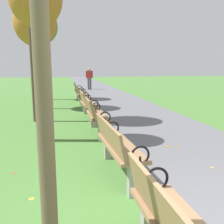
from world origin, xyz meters
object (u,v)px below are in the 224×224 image
at_px(park_bench_6, 78,91).
at_px(tree_2, 36,5).
at_px(park_bench_3, 96,116).
at_px(tree_4, 35,23).
at_px(tree_5, 42,27).
at_px(park_bench_2, 117,146).
at_px(pedestrian_walking, 89,77).
at_px(park_bench_4, 88,104).
at_px(park_bench_5, 82,96).

height_order(park_bench_6, tree_2, tree_2).
relative_size(park_bench_3, park_bench_6, 1.00).
relative_size(park_bench_3, tree_4, 0.37).
bearing_deg(park_bench_6, tree_5, 163.46).
bearing_deg(tree_2, park_bench_2, -58.75).
distance_m(park_bench_2, pedestrian_walking, 15.15).
bearing_deg(tree_5, park_bench_3, -76.64).
relative_size(park_bench_2, tree_2, 0.42).
xyz_separation_m(park_bench_4, park_bench_6, (-0.00, 4.72, 0.00)).
height_order(park_bench_4, park_bench_6, same).
distance_m(park_bench_3, tree_4, 5.57).
distance_m(park_bench_3, pedestrian_walking, 12.59).
distance_m(park_bench_4, park_bench_6, 4.72).
distance_m(park_bench_5, tree_2, 5.65).
height_order(park_bench_3, park_bench_4, same).
bearing_deg(park_bench_6, park_bench_4, -90.00).
distance_m(park_bench_4, tree_2, 3.83).
height_order(park_bench_6, tree_4, tree_4).
bearing_deg(park_bench_4, tree_4, 128.13).
relative_size(park_bench_2, tree_4, 0.37).
distance_m(park_bench_5, tree_4, 3.45).
relative_size(tree_5, pedestrian_walking, 2.87).
height_order(park_bench_2, park_bench_5, same).
distance_m(park_bench_2, park_bench_6, 9.40).
distance_m(park_bench_3, tree_5, 8.20).
relative_size(park_bench_3, tree_2, 0.42).
bearing_deg(park_bench_6, tree_2, -100.50).
xyz_separation_m(park_bench_3, park_bench_4, (0.00, 2.10, 0.00)).
distance_m(tree_5, pedestrian_walking, 6.58).
bearing_deg(tree_4, pedestrian_walking, 69.74).
bearing_deg(park_bench_5, park_bench_2, -90.00).
bearing_deg(tree_2, tree_4, 95.46).
relative_size(park_bench_4, tree_5, 0.35).
relative_size(park_bench_4, tree_4, 0.37).
relative_size(park_bench_5, tree_5, 0.35).
bearing_deg(park_bench_6, park_bench_3, -90.00).
bearing_deg(park_bench_3, tree_2, -164.20).
bearing_deg(park_bench_5, park_bench_3, -90.00).
relative_size(park_bench_4, park_bench_6, 1.01).
bearing_deg(pedestrian_walking, park_bench_5, -98.59).
bearing_deg(park_bench_2, park_bench_4, 90.00).
xyz_separation_m(park_bench_2, tree_2, (-1.33, 2.20, 2.60)).
xyz_separation_m(park_bench_6, tree_2, (-1.33, -7.20, 2.60)).
height_order(park_bench_4, tree_2, tree_2).
xyz_separation_m(tree_2, pedestrian_walking, (2.55, 12.90, -2.16)).
bearing_deg(tree_5, park_bench_6, -16.54).
bearing_deg(park_bench_3, pedestrian_walking, 84.45).
height_order(park_bench_5, tree_5, tree_5).
distance_m(park_bench_4, tree_5, 6.39).
height_order(park_bench_6, pedestrian_walking, pedestrian_walking).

